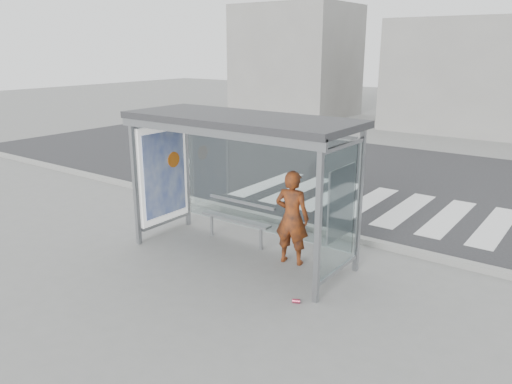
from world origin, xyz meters
TOP-DOWN VIEW (x-y plane):
  - ground at (0.00, 0.00)m, footprint 80.00×80.00m
  - road at (0.00, 7.00)m, footprint 30.00×10.00m
  - curb at (0.00, 1.95)m, footprint 30.00×0.18m
  - crosswalk at (1.00, 4.50)m, footprint 7.55×3.00m
  - bus_shelter at (-0.37, 0.06)m, footprint 4.25×1.65m
  - building_left at (-10.00, 18.00)m, footprint 6.00×5.00m
  - building_center at (0.00, 18.00)m, footprint 8.00×5.00m
  - person at (0.91, 0.33)m, footprint 0.69×0.52m
  - bench at (-0.49, 0.50)m, footprint 1.60×0.31m
  - soda_can at (1.78, -0.90)m, footprint 0.13×0.11m

SIDE VIEW (x-z plane):
  - ground at x=0.00m, z-range 0.00..0.00m
  - crosswalk at x=1.00m, z-range 0.00..0.00m
  - road at x=0.00m, z-range 0.00..0.01m
  - soda_can at x=1.78m, z-range 0.00..0.07m
  - curb at x=0.00m, z-range 0.00..0.12m
  - bench at x=-0.49m, z-range 0.08..0.91m
  - person at x=0.91m, z-range 0.00..1.71m
  - bus_shelter at x=-0.37m, z-range 0.67..3.29m
  - building_center at x=0.00m, z-range 0.00..5.00m
  - building_left at x=-10.00m, z-range 0.00..6.00m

